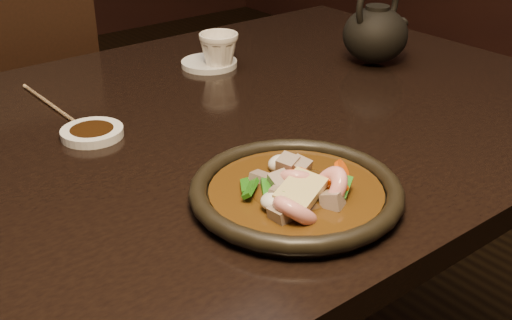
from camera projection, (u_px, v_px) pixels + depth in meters
table at (148, 186)px, 1.00m from camera, size 1.60×0.90×0.75m
chair at (12, 139)px, 1.57m from camera, size 0.51×0.51×0.91m
plate at (296, 192)px, 0.80m from camera, size 0.27×0.27×0.03m
stirfry at (297, 190)px, 0.79m from camera, size 0.17×0.14×0.06m
soy_dish at (92, 133)px, 0.98m from camera, size 0.09×0.09×0.01m
saucer_right at (209, 63)px, 1.27m from camera, size 0.11×0.11×0.01m
tea_cup at (219, 50)px, 1.24m from camera, size 0.10×0.10×0.08m
chopsticks at (50, 105)px, 1.09m from camera, size 0.01×0.23×0.01m
teapot at (376, 32)px, 1.26m from camera, size 0.16×0.13×0.17m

